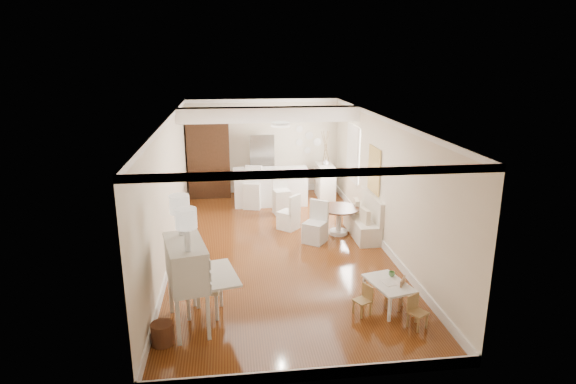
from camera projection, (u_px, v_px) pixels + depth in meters
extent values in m
plane|color=brown|center=(279.00, 247.00, 10.49)|extent=(9.00, 9.00, 0.00)
cube|color=white|center=(278.00, 119.00, 9.72)|extent=(4.50, 9.00, 0.04)
cube|color=beige|center=(263.00, 146.00, 14.39)|extent=(4.50, 0.04, 2.80)
cube|color=beige|center=(317.00, 282.00, 5.81)|extent=(4.50, 0.04, 2.80)
cube|color=beige|center=(169.00, 189.00, 9.84)|extent=(0.04, 9.00, 2.80)
cube|color=beige|center=(382.00, 182.00, 10.37)|extent=(0.04, 9.00, 2.80)
cube|color=white|center=(269.00, 115.00, 11.86)|extent=(4.50, 0.45, 0.36)
cube|color=tan|center=(374.00, 170.00, 10.80)|extent=(0.04, 0.84, 1.04)
cube|color=white|center=(353.00, 153.00, 12.61)|extent=(0.04, 1.10, 1.40)
cylinder|color=#381E11|center=(222.00, 132.00, 14.11)|extent=(0.30, 0.03, 0.30)
cylinder|color=white|center=(281.00, 124.00, 9.25)|extent=(0.36, 0.36, 0.08)
cube|color=silver|center=(187.00, 285.00, 7.28)|extent=(1.29, 1.31, 1.38)
cube|color=silver|center=(204.00, 285.00, 7.69)|extent=(0.64, 0.64, 0.99)
cylinder|color=#5B311C|center=(162.00, 334.00, 6.95)|extent=(0.35, 0.35, 0.32)
cube|color=silver|center=(388.00, 295.00, 7.95)|extent=(0.73, 0.99, 0.44)
cube|color=#AB874D|center=(362.00, 300.00, 7.71)|extent=(0.33, 0.33, 0.50)
cube|color=#A07348|center=(395.00, 292.00, 7.92)|extent=(0.37, 0.37, 0.56)
cube|color=#997545|center=(418.00, 312.00, 7.33)|extent=(0.35, 0.35, 0.52)
cube|color=silver|center=(362.00, 215.00, 11.06)|extent=(0.52, 1.60, 0.98)
cylinder|color=#4C2918|center=(339.00, 221.00, 11.18)|extent=(1.21, 1.21, 0.64)
cube|color=silver|center=(315.00, 222.00, 10.65)|extent=(0.63, 0.63, 0.93)
cube|color=white|center=(288.00, 212.00, 11.49)|extent=(0.59, 0.59, 0.86)
cube|color=white|center=(271.00, 187.00, 13.31)|extent=(2.05, 0.65, 1.03)
cube|color=white|center=(252.00, 188.00, 13.04)|extent=(0.55, 0.55, 1.14)
cube|color=white|center=(282.00, 195.00, 12.56)|extent=(0.47, 0.47, 1.03)
cube|color=#381E11|center=(209.00, 158.00, 13.97)|extent=(1.20, 0.60, 2.30)
imported|color=silver|center=(274.00, 165.00, 14.23)|extent=(0.75, 0.65, 1.80)
cube|color=white|center=(325.00, 181.00, 14.05)|extent=(0.46, 1.02, 0.96)
imported|color=#5E9959|center=(392.00, 274.00, 8.10)|extent=(0.14, 0.14, 0.08)
imported|color=white|center=(326.00, 162.00, 13.89)|extent=(0.21, 0.21, 0.18)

